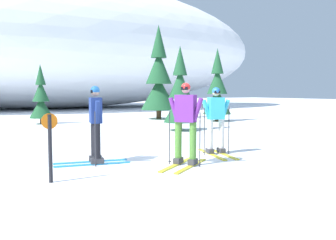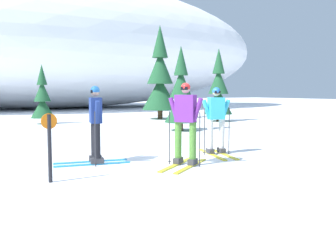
% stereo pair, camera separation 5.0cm
% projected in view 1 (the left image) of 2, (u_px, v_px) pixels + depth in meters
% --- Properties ---
extents(ground_plane, '(120.00, 120.00, 0.00)m').
position_uv_depth(ground_plane, '(174.00, 159.00, 8.71)').
color(ground_plane, white).
extents(skier_purple_jacket, '(1.63, 1.32, 1.80)m').
position_uv_depth(skier_purple_jacket, '(185.00, 122.00, 7.93)').
color(skier_purple_jacket, gold).
rests_on(skier_purple_jacket, ground).
extents(skier_navy_jacket, '(1.71, 0.80, 1.73)m').
position_uv_depth(skier_navy_jacket, '(95.00, 123.00, 8.12)').
color(skier_navy_jacket, '#2893CC').
rests_on(skier_navy_jacket, ground).
extents(skier_cyan_jacket, '(0.83, 1.74, 1.72)m').
position_uv_depth(skier_cyan_jacket, '(216.00, 120.00, 9.35)').
color(skier_cyan_jacket, gold).
rests_on(skier_cyan_jacket, ground).
extents(pine_tree_center_left, '(1.13, 1.13, 2.93)m').
position_uv_depth(pine_tree_center_left, '(41.00, 99.00, 17.90)').
color(pine_tree_center_left, '#47301E').
rests_on(pine_tree_center_left, ground).
extents(pine_tree_center, '(1.33, 1.33, 3.45)m').
position_uv_depth(pine_tree_center, '(180.00, 95.00, 14.86)').
color(pine_tree_center, '#47301E').
rests_on(pine_tree_center, ground).
extents(pine_tree_center_right, '(2.08, 2.08, 5.38)m').
position_uv_depth(pine_tree_center_right, '(159.00, 80.00, 21.00)').
color(pine_tree_center_right, '#47301E').
rests_on(pine_tree_center_right, ground).
extents(pine_tree_far_right, '(1.50, 1.50, 3.88)m').
position_uv_depth(pine_tree_far_right, '(217.00, 91.00, 19.45)').
color(pine_tree_far_right, '#47301E').
rests_on(pine_tree_far_right, ground).
extents(snow_ridge_background, '(44.24, 19.94, 11.79)m').
position_uv_depth(snow_ridge_background, '(49.00, 44.00, 33.52)').
color(snow_ridge_background, white).
rests_on(snow_ridge_background, ground).
extents(trail_marker_post, '(0.28, 0.07, 1.23)m').
position_uv_depth(trail_marker_post, '(50.00, 143.00, 6.44)').
color(trail_marker_post, black).
rests_on(trail_marker_post, ground).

